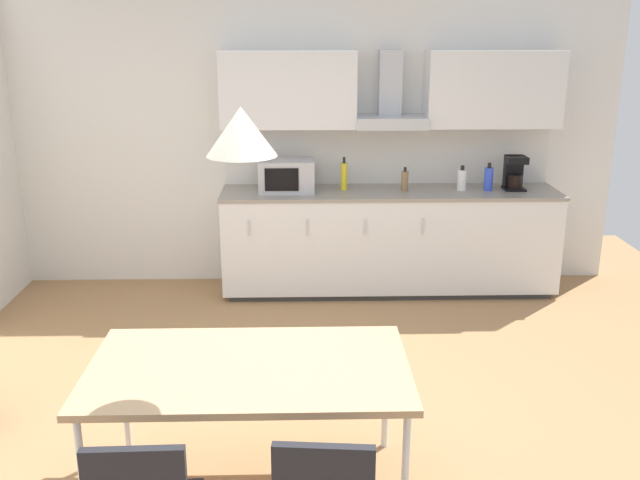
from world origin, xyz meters
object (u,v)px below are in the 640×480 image
coffee_maker (514,173)px  bottle_brown (405,181)px  microwave (287,175)px  dining_table (249,373)px  bottle_yellow (344,176)px  bottle_blue (488,179)px  bottle_white (462,180)px  pendant_lamp (241,132)px

coffee_maker → bottle_brown: bearing=-178.0°
microwave → dining_table: bearing=-92.7°
coffee_maker → bottle_brown: coffee_maker is taller
bottle_yellow → dining_table: bearing=-102.1°
bottle_yellow → microwave: bearing=-174.6°
microwave → bottle_brown: microwave is taller
bottle_yellow → bottle_blue: bearing=-2.8°
microwave → bottle_blue: size_ratio=1.96×
bottle_brown → bottle_white: size_ratio=0.96×
bottle_brown → bottle_white: bearing=1.7°
bottle_white → coffee_maker: bearing=2.4°
coffee_maker → bottle_blue: size_ratio=1.22×
bottle_blue → bottle_brown: 0.74m
bottle_white → bottle_yellow: 1.04m
microwave → bottle_white: size_ratio=2.19×
bottle_blue → bottle_yellow: bottle_yellow is taller
dining_table → microwave: bearing=87.3°
microwave → coffee_maker: 2.01m
dining_table → bottle_yellow: bearing=77.9°
bottle_white → microwave: bearing=-179.8°
coffee_maker → pendant_lamp: 3.74m
bottle_blue → dining_table: 3.50m
microwave → bottle_blue: bearing=-0.4°
pendant_lamp → dining_table: bearing=90.0°
bottle_white → bottle_yellow: bearing=177.7°
coffee_maker → bottle_brown: 0.98m
bottle_blue → microwave: bearing=179.6°
microwave → bottle_brown: bearing=-0.5°
bottle_blue → pendant_lamp: size_ratio=0.77×
bottle_blue → pendant_lamp: (-1.91, -2.92, 0.84)m
dining_table → coffee_maker: bearing=54.0°
coffee_maker → pendant_lamp: pendant_lamp is taller
bottle_blue → bottle_brown: bearing=179.6°
bottle_blue → bottle_white: 0.23m
pendant_lamp → bottle_blue: bearing=56.8°
microwave → bottle_white: microwave is taller
coffee_maker → microwave: bearing=-179.2°
bottle_yellow → dining_table: size_ratio=0.18×
microwave → bottle_brown: 1.04m
bottle_white → pendant_lamp: (-1.68, -2.94, 0.85)m
bottle_brown → bottle_yellow: bearing=173.9°
bottle_yellow → pendant_lamp: size_ratio=0.91×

